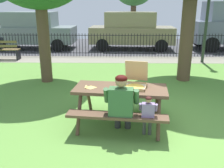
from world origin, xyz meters
The scene contains 12 objects.
ground centered at (0.00, 1.40, -0.01)m, with size 28.00×10.81×0.02m, color #60943E.
cobblestone_walkway centered at (0.00, 6.11, 0.00)m, with size 28.00×1.40×0.01m, color gray.
street_asphalt centered at (0.00, 9.89, -0.01)m, with size 28.00×6.16×0.01m, color #424247.
picnic_table_foreground centered at (-0.84, -0.03, 0.60)m, with size 1.95×1.67×0.79m.
pizza_box_open centered at (-0.56, 0.04, 0.86)m, with size 0.54×0.61×0.49m.
pizza_slice_on_table centered at (-1.45, -0.03, 0.78)m, with size 0.20×0.17×0.02m.
adult_at_table centered at (-0.83, -0.53, 0.66)m, with size 0.63×0.62×1.19m.
child_at_table centered at (-0.37, -0.61, 0.51)m, with size 0.33×0.32×0.83m.
iron_fence_streetside centered at (0.00, 6.81, 0.54)m, with size 22.32×0.03×1.06m.
park_bench_left centered at (-5.99, 5.97, 0.42)m, with size 1.61×0.49×0.85m.
parked_car_far_left centered at (-5.46, 8.88, 1.01)m, with size 4.45×2.01×1.94m.
parked_car_left centered at (-0.17, 8.88, 1.01)m, with size 4.49×2.10×1.94m.
Camera 1 is at (-0.91, -4.61, 2.32)m, focal length 39.82 mm.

